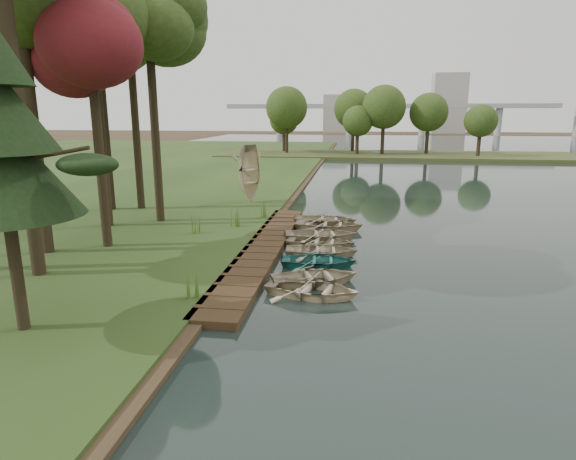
# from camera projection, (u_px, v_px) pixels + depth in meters

# --- Properties ---
(ground) EXTENTS (300.00, 300.00, 0.00)m
(ground) POSITION_uv_depth(u_px,v_px,m) (300.00, 254.00, 20.96)
(ground) COLOR #3D2F1D
(boardwalk) EXTENTS (1.60, 16.00, 0.30)m
(boardwalk) POSITION_uv_depth(u_px,v_px,m) (264.00, 249.00, 21.15)
(boardwalk) COLOR #392716
(boardwalk) RESTS_ON ground
(peninsula) EXTENTS (50.00, 14.00, 0.45)m
(peninsula) POSITION_uv_depth(u_px,v_px,m) (397.00, 155.00, 67.93)
(peninsula) COLOR #3C451F
(peninsula) RESTS_ON ground
(far_trees) EXTENTS (45.60, 5.60, 8.80)m
(far_trees) POSITION_uv_depth(u_px,v_px,m) (375.00, 110.00, 66.92)
(far_trees) COLOR black
(far_trees) RESTS_ON peninsula
(bridge) EXTENTS (95.90, 4.00, 8.60)m
(bridge) POSITION_uv_depth(u_px,v_px,m) (395.00, 109.00, 133.08)
(bridge) COLOR #A5A5A0
(bridge) RESTS_ON ground
(building_a) EXTENTS (10.00, 8.00, 18.00)m
(building_a) POSITION_uv_depth(u_px,v_px,m) (448.00, 104.00, 149.45)
(building_a) COLOR #A5A5A0
(building_a) RESTS_ON ground
(building_b) EXTENTS (8.00, 8.00, 12.00)m
(building_b) POSITION_uv_depth(u_px,v_px,m) (336.00, 114.00, 159.75)
(building_b) COLOR #A5A5A0
(building_b) RESTS_ON ground
(rowboat_0) EXTENTS (3.54, 2.83, 0.65)m
(rowboat_0) POSITION_uv_depth(u_px,v_px,m) (312.00, 287.00, 15.90)
(rowboat_0) COLOR #C4B28E
(rowboat_0) RESTS_ON water
(rowboat_1) EXTENTS (3.71, 3.18, 0.65)m
(rowboat_1) POSITION_uv_depth(u_px,v_px,m) (315.00, 275.00, 17.05)
(rowboat_1) COLOR #C4B28E
(rowboat_1) RESTS_ON water
(rowboat_2) EXTENTS (3.11, 2.32, 0.62)m
(rowboat_2) POSITION_uv_depth(u_px,v_px,m) (319.00, 259.00, 18.99)
(rowboat_2) COLOR #2C7A70
(rowboat_2) RESTS_ON water
(rowboat_3) EXTENTS (3.28, 2.46, 0.64)m
(rowboat_3) POSITION_uv_depth(u_px,v_px,m) (322.00, 249.00, 20.36)
(rowboat_3) COLOR #C4B28E
(rowboat_3) RESTS_ON water
(rowboat_4) EXTENTS (3.29, 2.48, 0.65)m
(rowboat_4) POSITION_uv_depth(u_px,v_px,m) (320.00, 240.00, 21.74)
(rowboat_4) COLOR #C4B28E
(rowboat_4) RESTS_ON water
(rowboat_5) EXTENTS (3.83, 3.01, 0.72)m
(rowboat_5) POSITION_uv_depth(u_px,v_px,m) (321.00, 233.00, 22.94)
(rowboat_5) COLOR #C4B28E
(rowboat_5) RESTS_ON water
(rowboat_6) EXTENTS (3.59, 2.62, 0.73)m
(rowboat_6) POSITION_uv_depth(u_px,v_px,m) (329.00, 223.00, 24.91)
(rowboat_6) COLOR #C4B28E
(rowboat_6) RESTS_ON water
(rowboat_7) EXTENTS (3.41, 2.44, 0.70)m
(rowboat_7) POSITION_uv_depth(u_px,v_px,m) (326.00, 218.00, 26.18)
(rowboat_7) COLOR #C4B28E
(rowboat_7) RESTS_ON water
(stored_rowboat) EXTENTS (4.55, 4.16, 0.77)m
(stored_rowboat) POSITION_uv_depth(u_px,v_px,m) (250.00, 196.00, 31.40)
(stored_rowboat) COLOR #C4B28E
(stored_rowboat) RESTS_ON bank
(tree_2) EXTENTS (3.94, 3.94, 9.96)m
(tree_2) POSITION_uv_depth(u_px,v_px,m) (90.00, 48.00, 19.20)
(tree_2) COLOR black
(tree_2) RESTS_ON bank
(tree_3) EXTENTS (4.46, 4.46, 12.01)m
(tree_3) POSITION_uv_depth(u_px,v_px,m) (91.00, 19.00, 22.62)
(tree_3) COLOR black
(tree_3) RESTS_ON bank
(tree_4) EXTENTS (4.51, 4.51, 11.73)m
(tree_4) POSITION_uv_depth(u_px,v_px,m) (149.00, 29.00, 23.80)
(tree_4) COLOR black
(tree_4) RESTS_ON bank
(tree_6) EXTENTS (4.03, 4.03, 11.50)m
(tree_6) POSITION_uv_depth(u_px,v_px,m) (130.00, 42.00, 27.35)
(tree_6) COLOR black
(tree_6) RESTS_ON bank
(reeds_0) EXTENTS (0.60, 0.60, 0.98)m
(reeds_0) POSITION_uv_depth(u_px,v_px,m) (195.00, 282.00, 15.13)
(reeds_0) COLOR #3F661E
(reeds_0) RESTS_ON bank
(reeds_1) EXTENTS (0.60, 0.60, 0.96)m
(reeds_1) POSITION_uv_depth(u_px,v_px,m) (194.00, 223.00, 23.24)
(reeds_1) COLOR #3F661E
(reeds_1) RESTS_ON bank
(reeds_2) EXTENTS (0.60, 0.60, 1.06)m
(reeds_2) POSITION_uv_depth(u_px,v_px,m) (236.00, 216.00, 24.64)
(reeds_2) COLOR #3F661E
(reeds_2) RESTS_ON bank
(reeds_3) EXTENTS (0.60, 0.60, 0.97)m
(reeds_3) POSITION_uv_depth(u_px,v_px,m) (264.00, 209.00, 26.81)
(reeds_3) COLOR #3F661E
(reeds_3) RESTS_ON bank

